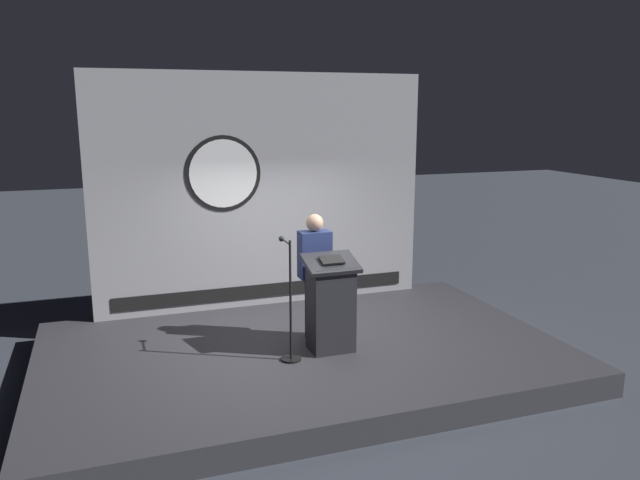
% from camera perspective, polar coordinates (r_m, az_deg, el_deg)
% --- Properties ---
extents(ground_plane, '(40.00, 40.00, 0.00)m').
position_cam_1_polar(ground_plane, '(8.09, -1.62, -11.61)').
color(ground_plane, '#383D47').
extents(stage_platform, '(6.40, 4.00, 0.30)m').
position_cam_1_polar(stage_platform, '(8.03, -1.62, -10.63)').
color(stage_platform, '#333338').
rests_on(stage_platform, ground).
extents(banner_display, '(4.97, 0.12, 3.44)m').
position_cam_1_polar(banner_display, '(9.27, -5.28, 4.36)').
color(banner_display, '#9E9EA3').
rests_on(banner_display, stage_platform).
extents(podium, '(0.64, 0.49, 1.20)m').
position_cam_1_polar(podium, '(7.66, 1.00, -5.95)').
color(podium, '#26262B').
rests_on(podium, stage_platform).
extents(speaker_person, '(0.40, 0.26, 1.63)m').
position_cam_1_polar(speaker_person, '(8.00, -0.49, -3.26)').
color(speaker_person, black).
rests_on(speaker_person, stage_platform).
extents(microphone_stand, '(0.24, 0.50, 1.46)m').
position_cam_1_polar(microphone_stand, '(7.42, -2.80, -7.14)').
color(microphone_stand, black).
rests_on(microphone_stand, stage_platform).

